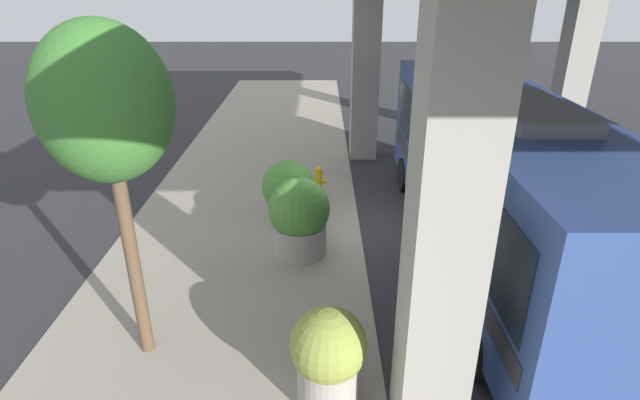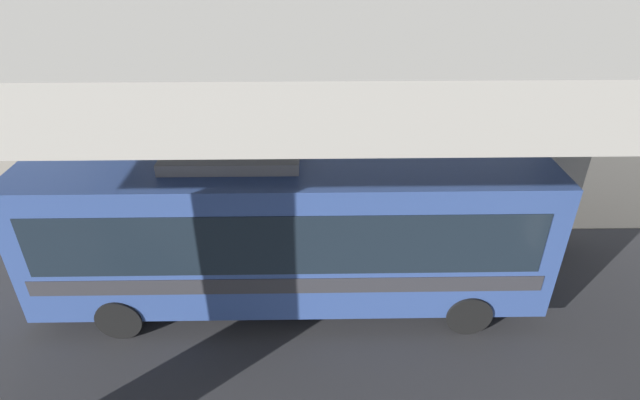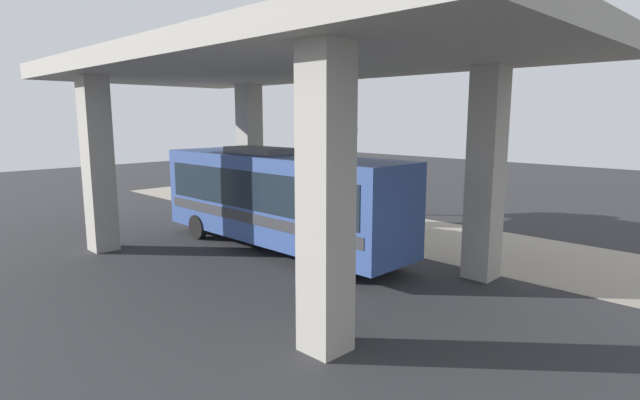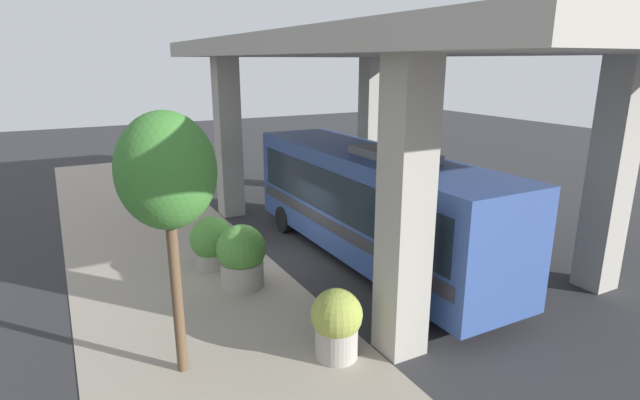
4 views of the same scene
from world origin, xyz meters
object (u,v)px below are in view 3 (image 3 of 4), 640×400
bus (278,195)px  planter_back (279,203)px  planter_middle (355,211)px  planter_front (392,218)px  fire_hydrant (409,234)px  street_tree_near (339,131)px

bus → planter_back: (-3.67, -4.25, -1.24)m
planter_middle → planter_front: bearing=101.4°
planter_back → fire_hydrant: bearing=91.2°
planter_front → fire_hydrant: bearing=61.0°
planter_front → planter_middle: bearing=-78.6°
bus → street_tree_near: size_ratio=2.06×
bus → planter_back: bearing=-130.8°
planter_middle → fire_hydrant: bearing=82.3°
planter_back → street_tree_near: (-3.10, 1.12, 3.43)m
fire_hydrant → planter_middle: bearing=-97.7°
planter_middle → planter_back: bearing=-82.4°
bus → street_tree_near: 7.77m
bus → street_tree_near: bearing=-155.2°
planter_front → planter_middle: 1.79m
fire_hydrant → planter_middle: 3.21m
fire_hydrant → street_tree_near: 8.02m
bus → fire_hydrant: bus is taller
planter_middle → street_tree_near: street_tree_near is taller
planter_middle → street_tree_near: size_ratio=0.34×
planter_middle → bus: bearing=-2.2°
planter_back → street_tree_near: street_tree_near is taller
planter_front → planter_back: bearing=-81.3°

